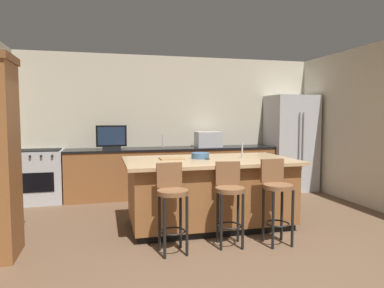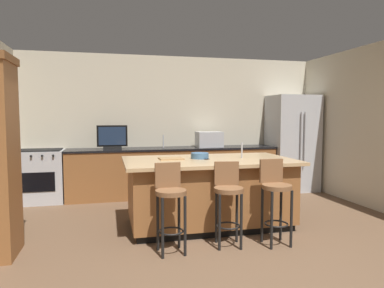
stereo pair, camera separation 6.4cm
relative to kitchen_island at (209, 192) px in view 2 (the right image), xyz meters
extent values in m
plane|color=brown|center=(-0.06, -1.79, -0.47)|extent=(16.33, 16.33, 0.00)
cube|color=beige|center=(-0.06, 2.29, 0.86)|extent=(6.22, 0.12, 2.65)
cube|color=beige|center=(2.85, 0.25, 0.86)|extent=(0.12, 4.48, 2.65)
cube|color=brown|center=(-0.12, 1.91, -0.03)|extent=(3.89, 0.60, 0.87)
cube|color=black|center=(-0.12, 1.91, 0.42)|extent=(3.91, 0.62, 0.04)
cube|color=black|center=(0.00, 0.00, -0.42)|extent=(2.04, 1.05, 0.09)
cube|color=brown|center=(0.00, 0.00, 0.01)|extent=(2.12, 1.13, 0.78)
cube|color=tan|center=(0.00, 0.00, 0.43)|extent=(2.28, 1.29, 0.04)
cube|color=#B7BABF|center=(2.29, 1.85, 0.49)|extent=(0.90, 0.72, 1.91)
cylinder|color=gray|center=(2.25, 1.46, 0.58)|extent=(0.02, 0.02, 1.05)
cylinder|color=gray|center=(2.33, 1.46, 0.58)|extent=(0.02, 0.02, 1.05)
cube|color=#B7BABF|center=(-2.48, 1.91, -0.01)|extent=(0.77, 0.60, 0.90)
cube|color=black|center=(-2.48, 1.61, -0.06)|extent=(0.54, 0.01, 0.33)
cube|color=black|center=(-2.48, 1.91, 0.45)|extent=(0.70, 0.50, 0.02)
cylinder|color=black|center=(-2.73, 1.60, 0.38)|extent=(0.04, 0.03, 0.04)
cylinder|color=black|center=(-2.56, 1.60, 0.38)|extent=(0.04, 0.03, 0.04)
cylinder|color=black|center=(-2.39, 1.60, 0.38)|extent=(0.04, 0.03, 0.04)
cylinder|color=black|center=(-2.22, 1.60, 0.38)|extent=(0.04, 0.03, 0.04)
cube|color=#B7BABF|center=(0.56, 1.91, 0.59)|extent=(0.48, 0.36, 0.29)
cube|color=black|center=(-1.26, 1.86, 0.46)|extent=(0.32, 0.16, 0.05)
cube|color=black|center=(-1.26, 1.86, 0.68)|extent=(0.54, 0.05, 0.38)
cube|color=#1E2D47|center=(-1.26, 1.83, 0.68)|extent=(0.47, 0.01, 0.32)
cylinder|color=#B2B2B7|center=(-0.31, 2.01, 0.56)|extent=(0.02, 0.02, 0.24)
cylinder|color=#B2B2B7|center=(0.48, 0.00, 0.56)|extent=(0.02, 0.02, 0.22)
cylinder|color=brown|center=(-0.68, -0.87, 0.21)|extent=(0.34, 0.34, 0.05)
cube|color=brown|center=(-0.69, -0.72, 0.37)|extent=(0.29, 0.06, 0.28)
cylinder|color=black|center=(-0.79, -1.00, -0.14)|extent=(0.03, 0.03, 0.65)
cylinder|color=black|center=(-0.55, -0.98, -0.14)|extent=(0.03, 0.03, 0.65)
cylinder|color=black|center=(-0.81, -0.76, -0.14)|extent=(0.03, 0.03, 0.65)
cylinder|color=black|center=(-0.56, -0.74, -0.14)|extent=(0.03, 0.03, 0.65)
torus|color=black|center=(-0.68, -0.87, -0.22)|extent=(0.28, 0.28, 0.02)
cylinder|color=brown|center=(0.00, -0.82, 0.19)|extent=(0.34, 0.34, 0.05)
cube|color=brown|center=(0.02, -0.67, 0.36)|extent=(0.29, 0.08, 0.28)
cylinder|color=black|center=(-0.14, -0.92, -0.15)|extent=(0.03, 0.03, 0.63)
cylinder|color=black|center=(0.10, -0.96, -0.15)|extent=(0.03, 0.03, 0.63)
cylinder|color=black|center=(-0.10, -0.68, -0.15)|extent=(0.03, 0.03, 0.63)
cylinder|color=black|center=(0.14, -0.72, -0.15)|extent=(0.03, 0.03, 0.63)
torus|color=black|center=(0.00, -0.82, -0.23)|extent=(0.28, 0.28, 0.02)
cylinder|color=brown|center=(0.56, -0.91, 0.22)|extent=(0.34, 0.34, 0.05)
cube|color=brown|center=(0.55, -0.76, 0.38)|extent=(0.29, 0.04, 0.28)
cylinder|color=black|center=(0.44, -1.03, -0.14)|extent=(0.03, 0.03, 0.66)
cylinder|color=black|center=(0.68, -1.03, -0.14)|extent=(0.03, 0.03, 0.66)
cylinder|color=black|center=(0.43, -0.78, -0.14)|extent=(0.03, 0.03, 0.66)
cylinder|color=black|center=(0.68, -0.78, -0.14)|extent=(0.03, 0.03, 0.66)
torus|color=black|center=(0.56, -0.91, -0.22)|extent=(0.28, 0.28, 0.02)
cylinder|color=#3F668C|center=(-0.10, 0.10, 0.49)|extent=(0.24, 0.24, 0.08)
cube|color=black|center=(-0.06, 0.02, 0.45)|extent=(0.13, 0.17, 0.01)
cube|color=#A87F51|center=(-0.50, 0.11, 0.46)|extent=(0.33, 0.25, 0.02)
camera|label=1|loc=(-1.39, -4.55, 1.03)|focal=32.94mm
camera|label=2|loc=(-1.33, -4.57, 1.03)|focal=32.94mm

